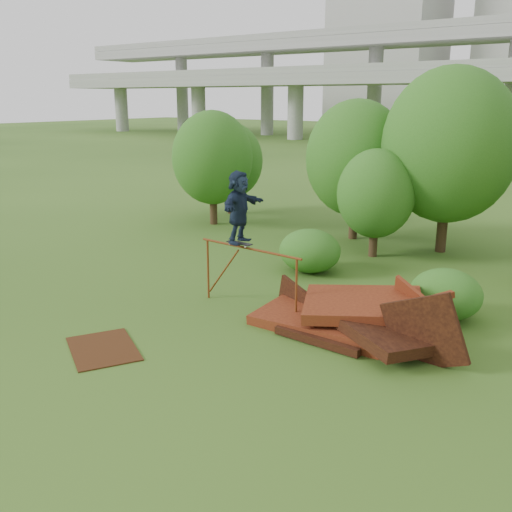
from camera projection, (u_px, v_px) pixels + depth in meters
The scene contains 14 objects.
ground at pixel (234, 345), 13.47m from camera, with size 240.00×240.00×0.00m, color #2D5116.
scrap_pile at pixel (353, 318), 14.05m from camera, with size 5.68×3.36×2.10m.
grind_rail at pixel (249, 263), 15.36m from camera, with size 3.41×0.26×1.77m.
skateboard at pixel (239, 243), 15.43m from camera, with size 0.78×0.25×0.08m.
skater at pixel (239, 207), 15.17m from camera, with size 1.81×0.58×1.95m, color #17243A.
flat_plate at pixel (103, 349), 13.23m from camera, with size 1.99×1.42×0.03m, color #3D1F0D.
tree_0 at pixel (213, 158), 25.60m from camera, with size 3.65×3.65×5.14m.
tree_1 at pixel (356, 158), 22.81m from camera, with size 4.05×4.05×5.63m.
tree_2 at pixel (376, 194), 20.41m from camera, with size 2.79×2.79×3.93m.
tree_3 at pixel (449, 146), 20.62m from camera, with size 4.90×4.90×6.79m.
tree_6 at pixel (230, 161), 28.16m from camera, with size 3.23×3.23×4.51m.
shrub_left at pixel (310, 251), 18.96m from camera, with size 2.09×1.93×1.45m, color #245617.
shrub_right at pixel (446, 294), 14.93m from camera, with size 1.89×1.73×1.34m, color #245617.
building_left at pixel (389, 31), 104.41m from camera, with size 18.00×16.00×35.00m, color #9E9E99.
Camera 1 is at (7.71, -9.75, 5.62)m, focal length 40.00 mm.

